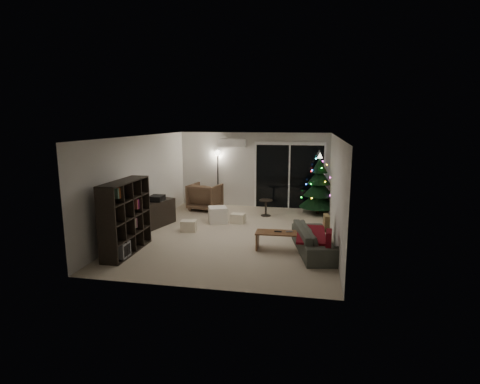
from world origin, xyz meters
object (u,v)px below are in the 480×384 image
(bookshelf, at_px, (117,217))
(media_cabinet, at_px, (157,213))
(coffee_table, at_px, (284,241))
(armchair, at_px, (205,197))
(christmas_tree, at_px, (319,184))
(sofa, at_px, (315,240))

(bookshelf, bearing_deg, media_cabinet, 97.74)
(media_cabinet, relative_size, coffee_table, 0.87)
(coffee_table, bearing_deg, media_cabinet, 157.36)
(armchair, bearing_deg, christmas_tree, -167.32)
(christmas_tree, bearing_deg, bookshelf, -135.07)
(armchair, distance_m, sofa, 4.93)
(bookshelf, distance_m, sofa, 4.40)
(armchair, bearing_deg, bookshelf, 89.63)
(bookshelf, xyz_separation_m, coffee_table, (3.62, 0.81, -0.60))
(bookshelf, height_order, sofa, bookshelf)
(bookshelf, bearing_deg, sofa, 18.03)
(armchair, xyz_separation_m, coffee_table, (2.84, -3.42, -0.23))
(armchair, relative_size, coffee_table, 0.74)
(sofa, distance_m, coffee_table, 0.69)
(bookshelf, xyz_separation_m, media_cabinet, (0.00, 2.15, -0.45))
(media_cabinet, height_order, christmas_tree, christmas_tree)
(armchair, bearing_deg, coffee_table, 139.77)
(bookshelf, relative_size, armchair, 1.69)
(armchair, height_order, coffee_table, armchair)
(coffee_table, bearing_deg, armchair, 127.43)
(bookshelf, relative_size, media_cabinet, 1.43)
(bookshelf, relative_size, christmas_tree, 0.84)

